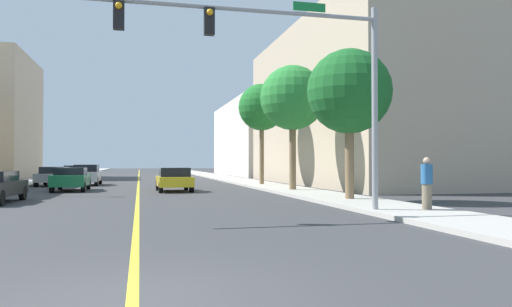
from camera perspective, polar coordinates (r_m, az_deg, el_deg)
The scene contains 16 objects.
ground at distance 48.24m, azimuth -13.60°, elevation -3.06°, with size 192.00×192.00×0.00m, color #38383A.
sidewalk_left at distance 49.06m, azimuth -23.99°, elevation -2.88°, with size 3.04×168.00×0.15m, color beige.
sidewalk_right at distance 49.03m, azimuth -3.20°, elevation -2.97°, with size 3.04×168.00×0.15m, color #B2ADA3.
lane_marking_center at distance 48.24m, azimuth -13.60°, elevation -3.05°, with size 0.16×144.00×0.01m, color yellow.
building_right_near at distance 40.88m, azimuth 12.93°, elevation 5.34°, with size 12.99×26.38×12.50m, color tan.
building_right_far at distance 66.67m, azimuth 1.18°, elevation 1.68°, with size 10.54×25.13×9.78m, color silver.
traffic_signal_mast at distance 15.75m, azimuth 1.86°, elevation 11.69°, with size 11.62×0.36×6.75m.
palm_near at distance 21.60m, azimuth 10.88°, elevation 7.07°, with size 3.67×3.67×6.48m.
palm_mid at distance 28.46m, azimuth 4.31°, elevation 6.45°, with size 3.77×3.77×7.21m.
palm_far at distance 35.56m, azimuth 0.67°, elevation 5.38°, with size 3.41×3.41×7.30m.
car_yellow at distance 29.03m, azimuth -9.57°, elevation -3.00°, with size 2.02×3.85×1.40m.
car_white at distance 49.81m, azimuth -20.48°, elevation -2.12°, with size 1.99×4.25×1.42m.
car_green at distance 31.16m, azimuth -20.86°, elevation -2.77°, with size 1.92×4.21×1.40m.
car_silver at distance 38.56m, azimuth -19.20°, elevation -2.35°, with size 1.88×4.40×1.55m.
car_gray at distance 38.51m, azimuth -22.64°, elevation -2.42°, with size 2.03×4.24×1.39m.
pedestrian at distance 17.18m, azimuth 19.40°, elevation -3.31°, with size 0.38×0.38×1.73m.
Camera 1 is at (0.08, -6.21, 1.71)m, focal length 34.10 mm.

